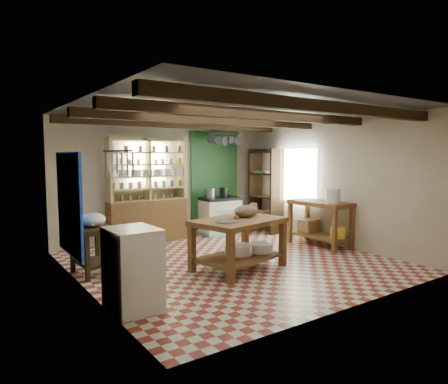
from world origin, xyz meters
TOP-DOWN VIEW (x-y plane):
  - floor at (0.00, 0.00)m, footprint 5.00×5.00m
  - ceiling at (0.00, 0.00)m, footprint 5.00×5.00m
  - wall_back at (0.00, 2.50)m, footprint 5.00×0.04m
  - wall_front at (0.00, -2.50)m, footprint 5.00×0.04m
  - wall_left at (-2.50, 0.00)m, footprint 0.04×5.00m
  - wall_right at (2.50, 0.00)m, footprint 0.04×5.00m
  - ceiling_beams at (0.00, 0.00)m, footprint 5.00×3.80m
  - blue_wall_patch at (-2.47, 0.90)m, footprint 0.04×1.40m
  - green_wall_patch at (1.25, 2.47)m, footprint 1.30×0.04m
  - window_back at (-0.50, 2.48)m, footprint 0.90×0.02m
  - window_right at (2.48, 1.00)m, footprint 0.02×1.30m
  - utensil_rail at (-2.44, -1.20)m, footprint 0.06×0.90m
  - pot_rack at (1.25, 2.05)m, footprint 0.86×0.12m
  - shelving_unit at (-0.55, 2.31)m, footprint 1.70×0.34m
  - tall_rack at (2.28, 1.80)m, footprint 0.40×0.86m
  - work_table at (-0.16, -0.39)m, footprint 1.62×1.25m
  - stove at (1.19, 2.15)m, footprint 0.92×0.65m
  - prep_table at (-2.20, 0.67)m, footprint 0.57×0.78m
  - white_cabinet at (-2.22, -1.04)m, footprint 0.57×0.67m
  - right_counter at (2.18, -0.02)m, footprint 0.67×1.29m
  - cat at (0.08, -0.29)m, footprint 0.53×0.47m
  - steel_tray at (-0.49, -0.51)m, footprint 0.42×0.42m
  - basin_large at (-0.12, -0.33)m, footprint 0.55×0.55m
  - basin_small at (0.30, -0.39)m, footprint 0.49×0.49m
  - kettle_left at (0.94, 2.16)m, footprint 0.20×0.20m
  - kettle_right at (1.29, 2.14)m, footprint 0.19×0.19m
  - enamel_bowl at (-2.20, 0.67)m, footprint 0.46×0.46m
  - white_bucket at (2.14, -0.37)m, footprint 0.29×0.29m
  - wicker_basket at (2.17, 0.28)m, footprint 0.38×0.31m
  - yellow_tub at (2.19, -0.47)m, footprint 0.30×0.30m

SIDE VIEW (x-z plane):
  - floor at x=0.00m, z-range -0.02..0.00m
  - basin_small at x=0.30m, z-range 0.22..0.36m
  - basin_large at x=-0.12m, z-range 0.22..0.38m
  - yellow_tub at x=2.19m, z-range 0.24..0.46m
  - wicker_basket at x=2.17m, z-range 0.24..0.51m
  - prep_table at x=-2.20m, z-range 0.00..0.75m
  - work_table at x=-0.16m, z-range 0.00..0.82m
  - stove at x=1.19m, z-range 0.00..0.87m
  - right_counter at x=2.18m, z-range 0.00..0.92m
  - white_cabinet at x=-2.22m, z-range 0.00..0.99m
  - steel_tray at x=-0.49m, z-range 0.82..0.84m
  - enamel_bowl at x=-2.20m, z-range 0.75..0.96m
  - cat at x=0.08m, z-range 0.82..1.02m
  - kettle_left at x=0.94m, z-range 0.87..1.08m
  - kettle_right at x=1.29m, z-range 0.87..1.09m
  - tall_rack at x=2.28m, z-range 0.00..2.00m
  - white_bucket at x=2.14m, z-range 0.92..1.20m
  - blue_wall_patch at x=-2.47m, z-range 0.30..1.90m
  - shelving_unit at x=-0.55m, z-range 0.00..2.20m
  - green_wall_patch at x=1.25m, z-range 0.10..2.40m
  - wall_back at x=0.00m, z-range 0.00..2.60m
  - wall_front at x=0.00m, z-range 0.00..2.60m
  - wall_left at x=-2.50m, z-range 0.00..2.60m
  - wall_right at x=2.50m, z-range 0.00..2.60m
  - window_right at x=2.48m, z-range 0.80..2.00m
  - window_back at x=-0.50m, z-range 1.30..2.10m
  - utensil_rail at x=-2.44m, z-range 1.64..1.92m
  - pot_rack at x=1.25m, z-range 2.00..2.36m
  - ceiling_beams at x=0.00m, z-range 2.40..2.56m
  - ceiling at x=0.00m, z-range 2.59..2.61m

